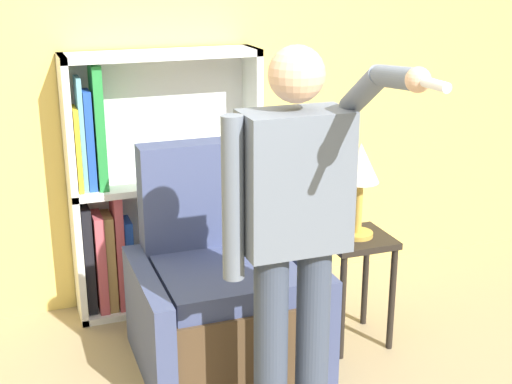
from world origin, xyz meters
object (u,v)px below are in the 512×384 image
armchair (222,294)px  bookcase (144,194)px  person_standing (294,226)px  side_table (356,261)px  table_lamp (360,170)px

armchair → bookcase: bearing=109.6°
person_standing → side_table: (0.66, 0.67, -0.53)m
bookcase → armchair: 0.85m
bookcase → side_table: bearing=-39.5°
armchair → side_table: size_ratio=1.80×
side_table → table_lamp: bearing=0.0°
bookcase → side_table: bookcase is taller
person_standing → armchair: bearing=96.0°
side_table → person_standing: bearing=-134.6°
side_table → table_lamp: size_ratio=1.22×
armchair → person_standing: bearing=-84.0°
bookcase → table_lamp: bookcase is taller
bookcase → table_lamp: (1.00, -0.83, 0.28)m
bookcase → table_lamp: 1.33m
person_standing → side_table: bearing=45.4°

